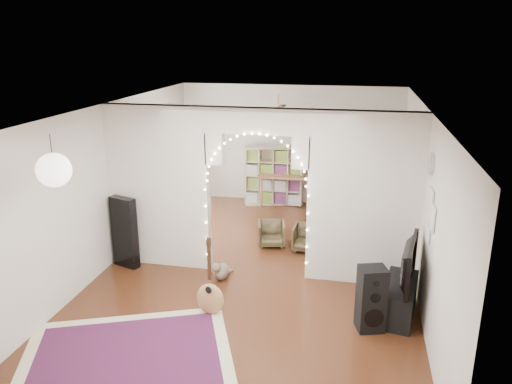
% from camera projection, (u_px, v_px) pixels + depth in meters
% --- Properties ---
extents(floor, '(7.50, 7.50, 0.00)m').
position_uv_depth(floor, '(257.00, 271.00, 8.28)').
color(floor, black).
rests_on(floor, ground).
extents(ceiling, '(5.00, 7.50, 0.02)m').
position_uv_depth(ceiling, '(257.00, 108.00, 7.47)').
color(ceiling, white).
rests_on(ceiling, wall_back).
extents(wall_back, '(5.00, 0.02, 2.70)m').
position_uv_depth(wall_back, '(290.00, 145.00, 11.38)').
color(wall_back, silver).
rests_on(wall_back, floor).
extents(wall_front, '(5.00, 0.02, 2.70)m').
position_uv_depth(wall_front, '(172.00, 319.00, 4.37)').
color(wall_front, silver).
rests_on(wall_front, floor).
extents(wall_left, '(0.02, 7.50, 2.70)m').
position_uv_depth(wall_left, '(111.00, 184.00, 8.36)').
color(wall_left, silver).
rests_on(wall_left, floor).
extents(wall_right, '(0.02, 7.50, 2.70)m').
position_uv_depth(wall_right, '(422.00, 204.00, 7.39)').
color(wall_right, silver).
rests_on(wall_right, floor).
extents(divider_wall, '(5.00, 0.20, 2.70)m').
position_uv_depth(divider_wall, '(257.00, 189.00, 7.85)').
color(divider_wall, silver).
rests_on(divider_wall, floor).
extents(fairy_lights, '(1.64, 0.04, 1.60)m').
position_uv_depth(fairy_lights, '(256.00, 183.00, 7.69)').
color(fairy_lights, '#FFEABF').
rests_on(fairy_lights, divider_wall).
extents(window, '(0.04, 1.20, 1.40)m').
position_uv_depth(window, '(155.00, 152.00, 9.99)').
color(window, white).
rests_on(window, wall_left).
extents(wall_clock, '(0.03, 0.31, 0.31)m').
position_uv_depth(wall_clock, '(431.00, 164.00, 6.61)').
color(wall_clock, white).
rests_on(wall_clock, wall_right).
extents(picture_frames, '(0.02, 0.50, 0.70)m').
position_uv_depth(picture_frames, '(430.00, 217.00, 6.42)').
color(picture_frames, white).
rests_on(picture_frames, wall_right).
extents(paper_lantern, '(0.40, 0.40, 0.40)m').
position_uv_depth(paper_lantern, '(54.00, 170.00, 5.73)').
color(paper_lantern, white).
rests_on(paper_lantern, ceiling).
extents(ceiling_fan, '(1.10, 1.10, 0.30)m').
position_uv_depth(ceiling_fan, '(278.00, 109.00, 9.43)').
color(ceiling_fan, gold).
rests_on(ceiling_fan, ceiling).
extents(area_rug, '(3.02, 2.67, 0.02)m').
position_uv_depth(area_rug, '(127.00, 355.00, 6.07)').
color(area_rug, maroon).
rests_on(area_rug, floor).
extents(guitar_case, '(0.49, 0.30, 1.21)m').
position_uv_depth(guitar_case, '(125.00, 232.00, 8.29)').
color(guitar_case, black).
rests_on(guitar_case, floor).
extents(acoustic_guitar, '(0.41, 0.28, 0.98)m').
position_uv_depth(acoustic_guitar, '(210.00, 287.00, 6.86)').
color(acoustic_guitar, tan).
rests_on(acoustic_guitar, floor).
extents(tabby_cat, '(0.33, 0.53, 0.35)m').
position_uv_depth(tabby_cat, '(221.00, 271.00, 7.95)').
color(tabby_cat, brown).
rests_on(tabby_cat, floor).
extents(floor_speaker, '(0.42, 0.39, 0.89)m').
position_uv_depth(floor_speaker, '(371.00, 299.00, 6.51)').
color(floor_speaker, black).
rests_on(floor_speaker, floor).
extents(media_console, '(0.57, 1.05, 0.50)m').
position_uv_depth(media_console, '(399.00, 299.00, 6.89)').
color(media_console, black).
rests_on(media_console, floor).
extents(tv, '(0.33, 1.08, 0.62)m').
position_uv_depth(tv, '(403.00, 262.00, 6.72)').
color(tv, black).
rests_on(tv, media_console).
extents(bookcase, '(1.36, 0.67, 1.36)m').
position_uv_depth(bookcase, '(274.00, 175.00, 11.41)').
color(bookcase, beige).
rests_on(bookcase, floor).
extents(dining_table, '(1.20, 0.80, 0.76)m').
position_uv_depth(dining_table, '(287.00, 176.00, 11.35)').
color(dining_table, brown).
rests_on(dining_table, floor).
extents(flower_vase, '(0.18, 0.18, 0.19)m').
position_uv_depth(flower_vase, '(287.00, 169.00, 11.30)').
color(flower_vase, silver).
rests_on(flower_vase, dining_table).
extents(dining_chair_left, '(0.57, 0.58, 0.45)m').
position_uv_depth(dining_chair_left, '(271.00, 234.00, 9.24)').
color(dining_chair_left, '#473C23').
rests_on(dining_chair_left, floor).
extents(dining_chair_right, '(0.53, 0.54, 0.47)m').
position_uv_depth(dining_chair_right, '(307.00, 238.00, 9.02)').
color(dining_chair_right, '#473C23').
rests_on(dining_chair_right, floor).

